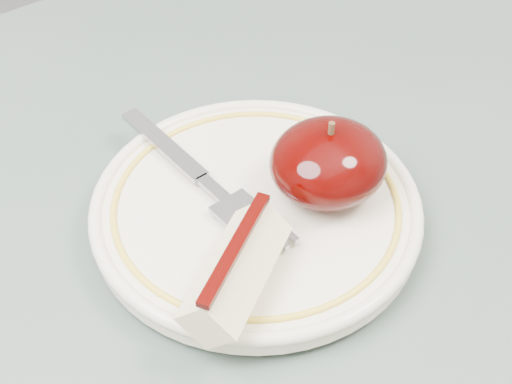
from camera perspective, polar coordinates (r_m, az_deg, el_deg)
plate at (r=0.46m, az=0.00°, el=-1.26°), size 0.21×0.21×0.02m
apple_half at (r=0.45m, az=5.80°, el=2.40°), size 0.08×0.07×0.05m
apple_wedge at (r=0.39m, az=-1.61°, el=-6.26°), size 0.09×0.07×0.04m
fork at (r=0.46m, az=-4.27°, el=1.01°), size 0.03×0.17×0.00m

